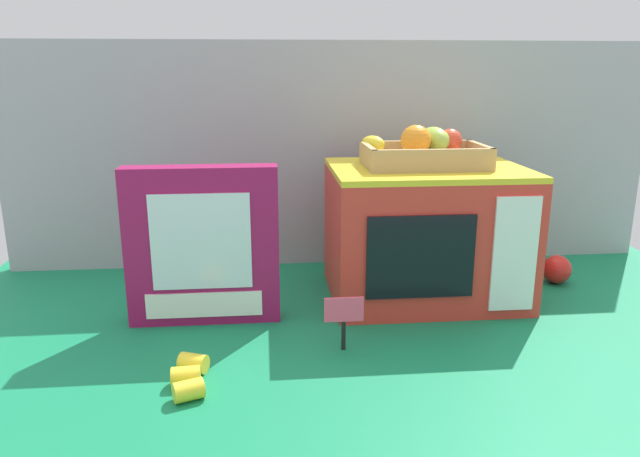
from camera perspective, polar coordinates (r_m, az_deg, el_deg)
The scene contains 8 objects.
ground_plane at distance 1.27m, azimuth 2.99°, elevation -7.52°, with size 1.70×1.70×0.00m, color #147A4C.
display_back_panel at distance 1.50m, azimuth 1.37°, elevation 7.00°, with size 1.61×0.03×0.55m, color #A0A3A8.
toy_microwave at distance 1.31m, azimuth 10.01°, elevation -0.38°, with size 0.41×0.31×0.29m.
food_groups_crate at distance 1.29m, azimuth 9.93°, elevation 7.27°, with size 0.26×0.17×0.09m.
cookie_set_box at distance 1.18m, azimuth -11.15°, elevation -1.66°, with size 0.29×0.06×0.31m.
price_sign at distance 1.06m, azimuth 2.29°, elevation -8.28°, with size 0.07×0.01×0.10m.
loose_toy_banana at distance 1.00m, azimuth -12.39°, elevation -13.63°, with size 0.06×0.13×0.03m.
loose_toy_apple at distance 1.50m, azimuth 21.70°, elevation -3.64°, with size 0.07×0.07×0.07m, color red.
Camera 1 is at (-0.18, -1.16, 0.49)m, focal length 33.45 mm.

